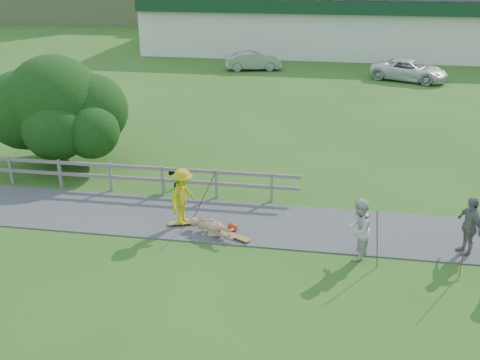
{
  "coord_description": "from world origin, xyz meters",
  "views": [
    {
      "loc": [
        3.63,
        -13.92,
        8.26
      ],
      "look_at": [
        1.07,
        2.0,
        1.32
      ],
      "focal_mm": 40.0,
      "sensor_mm": 36.0,
      "label": 1
    }
  ],
  "objects_px": {
    "bbq": "(175,179)",
    "car_silver": "(253,61)",
    "spectator_b": "(469,226)",
    "car_white": "(409,70)",
    "skater_fallen": "(212,227)",
    "spectator_a": "(358,229)",
    "tree": "(58,120)",
    "skater_rider": "(183,199)"
  },
  "relations": [
    {
      "from": "skater_rider",
      "to": "car_white",
      "type": "relative_size",
      "value": 0.37
    },
    {
      "from": "skater_fallen",
      "to": "spectator_a",
      "type": "relative_size",
      "value": 0.87
    },
    {
      "from": "bbq",
      "to": "car_silver",
      "type": "bearing_deg",
      "value": 85.09
    },
    {
      "from": "bbq",
      "to": "tree",
      "type": "bearing_deg",
      "value": 155.99
    },
    {
      "from": "spectator_b",
      "to": "car_silver",
      "type": "bearing_deg",
      "value": -178.66
    },
    {
      "from": "car_white",
      "to": "skater_fallen",
      "type": "bearing_deg",
      "value": -178.56
    },
    {
      "from": "car_white",
      "to": "tree",
      "type": "height_order",
      "value": "tree"
    },
    {
      "from": "tree",
      "to": "skater_rider",
      "type": "bearing_deg",
      "value": -35.56
    },
    {
      "from": "car_silver",
      "to": "car_white",
      "type": "bearing_deg",
      "value": -112.89
    },
    {
      "from": "spectator_b",
      "to": "skater_rider",
      "type": "bearing_deg",
      "value": -112.31
    },
    {
      "from": "spectator_b",
      "to": "car_silver",
      "type": "relative_size",
      "value": 0.44
    },
    {
      "from": "skater_fallen",
      "to": "bbq",
      "type": "xyz_separation_m",
      "value": [
        -2.11,
        3.3,
        0.11
      ]
    },
    {
      "from": "spectator_b",
      "to": "bbq",
      "type": "relative_size",
      "value": 2.25
    },
    {
      "from": "spectator_a",
      "to": "spectator_b",
      "type": "distance_m",
      "value": 3.29
    },
    {
      "from": "tree",
      "to": "spectator_a",
      "type": "bearing_deg",
      "value": -25.83
    },
    {
      "from": "skater_fallen",
      "to": "spectator_a",
      "type": "height_order",
      "value": "spectator_a"
    },
    {
      "from": "spectator_b",
      "to": "tree",
      "type": "relative_size",
      "value": 0.3
    },
    {
      "from": "skater_fallen",
      "to": "car_white",
      "type": "distance_m",
      "value": 25.17
    },
    {
      "from": "spectator_b",
      "to": "car_silver",
      "type": "height_order",
      "value": "spectator_b"
    },
    {
      "from": "spectator_b",
      "to": "spectator_a",
      "type": "bearing_deg",
      "value": -95.98
    },
    {
      "from": "skater_fallen",
      "to": "spectator_b",
      "type": "height_order",
      "value": "spectator_b"
    },
    {
      "from": "spectator_a",
      "to": "car_silver",
      "type": "xyz_separation_m",
      "value": [
        -6.6,
        25.97,
        -0.26
      ]
    },
    {
      "from": "skater_rider",
      "to": "skater_fallen",
      "type": "distance_m",
      "value": 1.33
    },
    {
      "from": "spectator_b",
      "to": "bbq",
      "type": "bearing_deg",
      "value": -127.76
    },
    {
      "from": "skater_rider",
      "to": "spectator_a",
      "type": "relative_size",
      "value": 1.0
    },
    {
      "from": "spectator_b",
      "to": "car_white",
      "type": "xyz_separation_m",
      "value": [
        1.25,
        23.38,
        -0.2
      ]
    },
    {
      "from": "car_silver",
      "to": "skater_fallen",
      "type": "bearing_deg",
      "value": 171.28
    },
    {
      "from": "skater_rider",
      "to": "car_white",
      "type": "height_order",
      "value": "skater_rider"
    },
    {
      "from": "skater_fallen",
      "to": "car_white",
      "type": "height_order",
      "value": "car_white"
    },
    {
      "from": "skater_rider",
      "to": "tree",
      "type": "xyz_separation_m",
      "value": [
        -6.45,
        4.61,
        0.94
      ]
    },
    {
      "from": "skater_rider",
      "to": "skater_fallen",
      "type": "xyz_separation_m",
      "value": [
        1.04,
        -0.53,
        -0.64
      ]
    },
    {
      "from": "spectator_a",
      "to": "car_white",
      "type": "bearing_deg",
      "value": -170.6
    },
    {
      "from": "skater_rider",
      "to": "spectator_a",
      "type": "height_order",
      "value": "spectator_a"
    },
    {
      "from": "spectator_b",
      "to": "car_white",
      "type": "relative_size",
      "value": 0.36
    },
    {
      "from": "spectator_b",
      "to": "car_white",
      "type": "distance_m",
      "value": 23.41
    },
    {
      "from": "bbq",
      "to": "spectator_b",
      "type": "bearing_deg",
      "value": -22.95
    },
    {
      "from": "skater_fallen",
      "to": "spectator_a",
      "type": "xyz_separation_m",
      "value": [
        4.42,
        -0.62,
        0.64
      ]
    },
    {
      "from": "skater_rider",
      "to": "car_white",
      "type": "bearing_deg",
      "value": -6.53
    },
    {
      "from": "spectator_b",
      "to": "tree",
      "type": "distance_m",
      "value": 15.93
    },
    {
      "from": "skater_rider",
      "to": "spectator_a",
      "type": "xyz_separation_m",
      "value": [
        5.46,
        -1.15,
        0.0
      ]
    },
    {
      "from": "skater_rider",
      "to": "bbq",
      "type": "bearing_deg",
      "value": 37.9
    },
    {
      "from": "spectator_b",
      "to": "bbq",
      "type": "xyz_separation_m",
      "value": [
        -9.72,
        3.13,
        -0.51
      ]
    }
  ]
}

